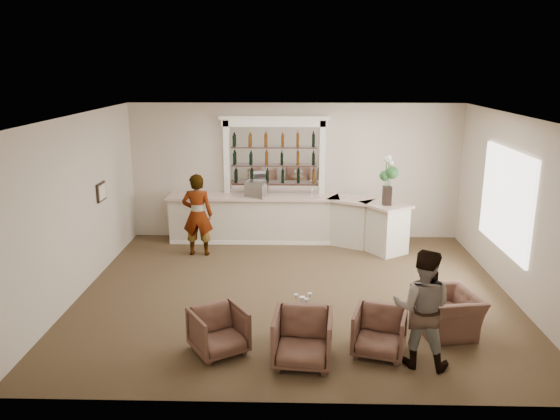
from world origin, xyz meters
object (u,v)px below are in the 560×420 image
(cocktail_table, at_px, (303,322))
(armchair_far, at_px, (447,312))
(armchair_center, at_px, (303,338))
(armchair_left, at_px, (219,331))
(espresso_machine, at_px, (256,189))
(bar_counter, at_px, (288,220))
(guest, at_px, (422,308))
(armchair_right, at_px, (380,332))
(flower_vase, at_px, (388,177))
(sommelier, at_px, (197,215))

(cocktail_table, xyz_separation_m, armchair_far, (2.31, 0.26, 0.08))
(cocktail_table, relative_size, armchair_center, 0.68)
(armchair_left, height_order, espresso_machine, espresso_machine)
(armchair_center, xyz_separation_m, espresso_machine, (-1.03, 5.46, 0.95))
(armchair_center, relative_size, espresso_machine, 1.91)
(bar_counter, height_order, guest, guest)
(bar_counter, bearing_deg, armchair_right, -74.81)
(armchair_right, distance_m, espresso_machine, 5.69)
(guest, height_order, armchair_center, guest)
(guest, bearing_deg, armchair_far, -107.39)
(guest, bearing_deg, bar_counter, -54.86)
(armchair_right, height_order, espresso_machine, espresso_machine)
(armchair_center, relative_size, flower_vase, 0.76)
(armchair_left, xyz_separation_m, armchair_right, (2.38, 0.02, 0.00))
(cocktail_table, bearing_deg, armchair_center, -91.78)
(sommelier, relative_size, espresso_machine, 4.21)
(bar_counter, distance_m, armchair_center, 5.53)
(armchair_center, bearing_deg, armchair_right, 19.81)
(sommelier, height_order, espresso_machine, sommelier)
(espresso_machine, bearing_deg, armchair_left, -77.00)
(guest, bearing_deg, espresso_machine, -47.94)
(bar_counter, relative_size, guest, 3.30)
(cocktail_table, height_order, flower_vase, flower_vase)
(armchair_far, bearing_deg, cocktail_table, -94.21)
(armchair_left, relative_size, armchair_right, 1.00)
(espresso_machine, bearing_deg, armchair_right, -51.87)
(armchair_right, height_order, flower_vase, flower_vase)
(cocktail_table, relative_size, armchair_far, 0.57)
(armchair_far, relative_size, flower_vase, 0.91)
(guest, xyz_separation_m, armchair_left, (-2.91, 0.26, -0.52))
(cocktail_table, height_order, armchair_far, armchair_far)
(cocktail_table, distance_m, armchair_right, 1.22)
(espresso_machine, bearing_deg, cocktail_table, -61.98)
(cocktail_table, distance_m, armchair_center, 0.79)
(flower_vase, bearing_deg, espresso_machine, 167.46)
(sommelier, height_order, armchair_left, sommelier)
(espresso_machine, bearing_deg, bar_counter, 19.55)
(cocktail_table, relative_size, espresso_machine, 1.31)
(armchair_center, bearing_deg, guest, 5.80)
(sommelier, xyz_separation_m, armchair_far, (4.62, -3.57, -0.60))
(flower_vase, bearing_deg, cocktail_table, -115.36)
(armchair_far, bearing_deg, espresso_machine, -153.44)
(bar_counter, xyz_separation_m, guest, (1.95, -5.50, 0.29))
(bar_counter, bearing_deg, cocktail_table, -86.36)
(guest, bearing_deg, flower_vase, -77.50)
(sommelier, xyz_separation_m, armchair_right, (3.43, -4.31, -0.59))
(guest, xyz_separation_m, armchair_center, (-1.67, -0.02, -0.48))
(armchair_center, distance_m, armchair_far, 2.55)
(sommelier, bearing_deg, armchair_far, 142.47)
(armchair_center, xyz_separation_m, armchair_far, (2.33, 1.04, -0.05))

